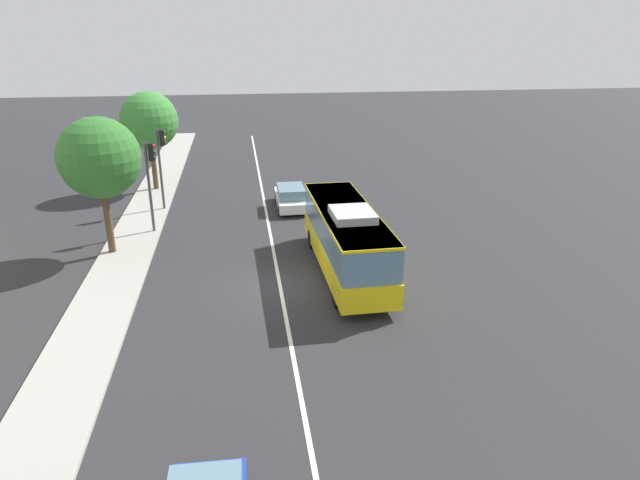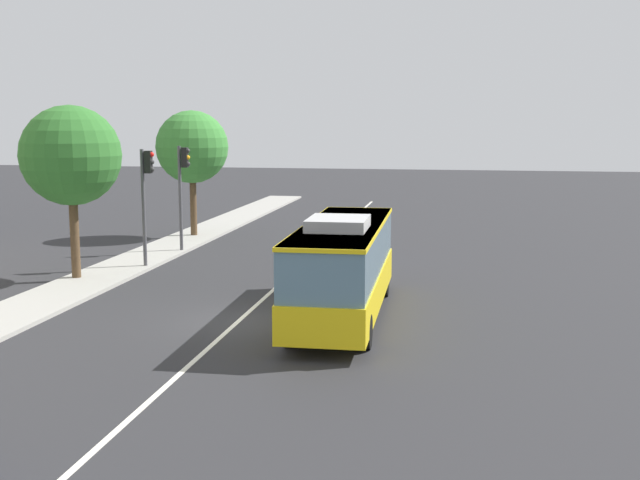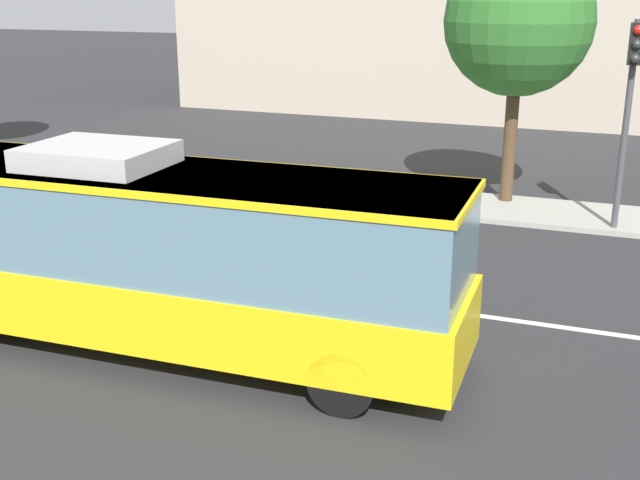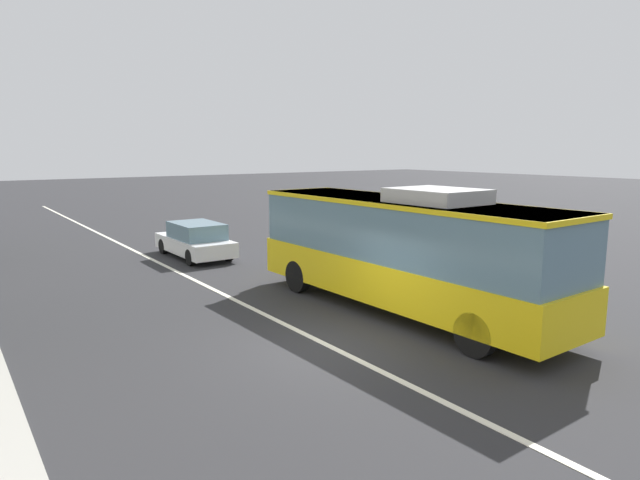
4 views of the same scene
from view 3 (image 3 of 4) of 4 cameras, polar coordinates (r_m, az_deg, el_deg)
ground_plane at (r=17.01m, az=-8.03°, el=-2.74°), size 160.00×160.00×0.00m
sidewalk_kerb at (r=23.53m, az=0.65°, el=3.43°), size 80.00×2.69×0.14m
lane_centre_line at (r=17.01m, az=-8.03°, el=-2.72°), size 76.00×0.16×0.01m
transit_bus at (r=13.28m, az=-11.03°, el=-0.57°), size 10.05×2.70×3.46m
traffic_light_mid_block at (r=20.43m, az=21.46°, el=9.98°), size 0.34×0.62×5.20m
street_tree_kerbside_right at (r=22.35m, az=14.13°, el=15.00°), size 3.96×3.96×7.02m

